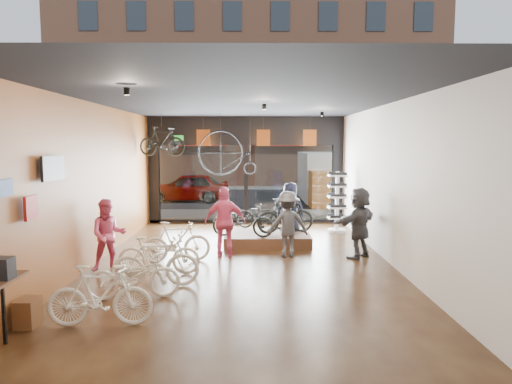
{
  "coord_description": "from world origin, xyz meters",
  "views": [
    {
      "loc": [
        0.22,
        -10.5,
        2.83
      ],
      "look_at": [
        0.33,
        1.4,
        1.58
      ],
      "focal_mm": 32.0,
      "sensor_mm": 36.0,
      "label": 1
    }
  ],
  "objects_px": {
    "floor_bike_5": "(176,242)",
    "customer_2": "(225,222)",
    "customer_3": "(287,224)",
    "display_bike_right": "(262,215)",
    "floor_bike_2": "(133,275)",
    "display_platform": "(267,238)",
    "floor_bike_1": "(100,296)",
    "penny_farthing": "(230,154)",
    "floor_bike_3": "(155,262)",
    "box_truck": "(326,179)",
    "hung_bike": "(162,141)",
    "floor_bike_4": "(159,253)",
    "customer_5": "(359,223)",
    "display_bike_left": "(243,221)",
    "customer_4": "(290,211)",
    "customer_1": "(108,235)",
    "display_bike_mid": "(286,216)",
    "sunglasses_rack": "(337,202)",
    "street_car": "(188,187)"
  },
  "relations": [
    {
      "from": "floor_bike_5",
      "to": "customer_2",
      "type": "bearing_deg",
      "value": -78.55
    },
    {
      "from": "customer_3",
      "to": "display_bike_right",
      "type": "bearing_deg",
      "value": -85.63
    },
    {
      "from": "floor_bike_2",
      "to": "display_platform",
      "type": "relative_size",
      "value": 0.7
    },
    {
      "from": "floor_bike_1",
      "to": "customer_2",
      "type": "xyz_separation_m",
      "value": [
        1.69,
        4.42,
        0.4
      ]
    },
    {
      "from": "display_bike_right",
      "to": "customer_2",
      "type": "distance_m",
      "value": 2.5
    },
    {
      "from": "penny_farthing",
      "to": "floor_bike_3",
      "type": "bearing_deg",
      "value": -101.01
    },
    {
      "from": "box_truck",
      "to": "customer_3",
      "type": "height_order",
      "value": "box_truck"
    },
    {
      "from": "floor_bike_1",
      "to": "hung_bike",
      "type": "xyz_separation_m",
      "value": [
        -0.52,
        7.81,
        2.43
      ]
    },
    {
      "from": "floor_bike_5",
      "to": "customer_3",
      "type": "distance_m",
      "value": 2.79
    },
    {
      "from": "floor_bike_4",
      "to": "hung_bike",
      "type": "relative_size",
      "value": 1.13
    },
    {
      "from": "customer_5",
      "to": "hung_bike",
      "type": "bearing_deg",
      "value": -77.36
    },
    {
      "from": "floor_bike_2",
      "to": "floor_bike_3",
      "type": "height_order",
      "value": "floor_bike_3"
    },
    {
      "from": "floor_bike_1",
      "to": "floor_bike_2",
      "type": "height_order",
      "value": "floor_bike_1"
    },
    {
      "from": "display_bike_left",
      "to": "customer_4",
      "type": "height_order",
      "value": "customer_4"
    },
    {
      "from": "customer_4",
      "to": "penny_farthing",
      "type": "distance_m",
      "value": 2.99
    },
    {
      "from": "box_truck",
      "to": "display_bike_left",
      "type": "xyz_separation_m",
      "value": [
        -3.75,
        -9.17,
        -0.46
      ]
    },
    {
      "from": "display_bike_right",
      "to": "hung_bike",
      "type": "xyz_separation_m",
      "value": [
        -3.19,
        1.1,
        2.21
      ]
    },
    {
      "from": "floor_bike_2",
      "to": "customer_2",
      "type": "distance_m",
      "value": 3.51
    },
    {
      "from": "floor_bike_3",
      "to": "customer_1",
      "type": "bearing_deg",
      "value": 38.15
    },
    {
      "from": "floor_bike_1",
      "to": "penny_farthing",
      "type": "xyz_separation_m",
      "value": [
        1.64,
        8.07,
        2.01
      ]
    },
    {
      "from": "display_bike_left",
      "to": "display_bike_right",
      "type": "bearing_deg",
      "value": -13.06
    },
    {
      "from": "floor_bike_2",
      "to": "penny_farthing",
      "type": "distance_m",
      "value": 7.24
    },
    {
      "from": "customer_5",
      "to": "display_bike_right",
      "type": "bearing_deg",
      "value": -90.53
    },
    {
      "from": "box_truck",
      "to": "customer_4",
      "type": "distance_m",
      "value": 8.57
    },
    {
      "from": "floor_bike_1",
      "to": "floor_bike_3",
      "type": "height_order",
      "value": "floor_bike_3"
    },
    {
      "from": "box_truck",
      "to": "display_bike_left",
      "type": "bearing_deg",
      "value": -112.27
    },
    {
      "from": "display_platform",
      "to": "display_bike_mid",
      "type": "relative_size",
      "value": 1.43
    },
    {
      "from": "customer_1",
      "to": "customer_5",
      "type": "distance_m",
      "value": 6.0
    },
    {
      "from": "sunglasses_rack",
      "to": "customer_3",
      "type": "bearing_deg",
      "value": -106.36
    },
    {
      "from": "hung_bike",
      "to": "customer_5",
      "type": "bearing_deg",
      "value": -106.7
    },
    {
      "from": "street_car",
      "to": "customer_5",
      "type": "xyz_separation_m",
      "value": [
        5.87,
        -11.3,
        0.18
      ]
    },
    {
      "from": "floor_bike_3",
      "to": "sunglasses_rack",
      "type": "bearing_deg",
      "value": -47.76
    },
    {
      "from": "customer_1",
      "to": "customer_3",
      "type": "distance_m",
      "value": 4.29
    },
    {
      "from": "customer_5",
      "to": "sunglasses_rack",
      "type": "relative_size",
      "value": 0.9
    },
    {
      "from": "street_car",
      "to": "sunglasses_rack",
      "type": "xyz_separation_m",
      "value": [
        5.92,
        -8.03,
        0.28
      ]
    },
    {
      "from": "floor_bike_4",
      "to": "display_platform",
      "type": "xyz_separation_m",
      "value": [
        2.46,
        3.16,
        -0.32
      ]
    },
    {
      "from": "floor_bike_4",
      "to": "street_car",
      "type": "bearing_deg",
      "value": 4.98
    },
    {
      "from": "display_bike_right",
      "to": "customer_3",
      "type": "xyz_separation_m",
      "value": [
        0.59,
        -2.31,
        0.12
      ]
    },
    {
      "from": "display_bike_right",
      "to": "customer_1",
      "type": "relative_size",
      "value": 0.97
    },
    {
      "from": "floor_bike_4",
      "to": "sunglasses_rack",
      "type": "distance_m",
      "value": 6.72
    },
    {
      "from": "floor_bike_5",
      "to": "display_bike_right",
      "type": "bearing_deg",
      "value": -49.91
    },
    {
      "from": "floor_bike_2",
      "to": "customer_1",
      "type": "relative_size",
      "value": 1.04
    },
    {
      "from": "floor_bike_4",
      "to": "customer_2",
      "type": "bearing_deg",
      "value": -41.31
    },
    {
      "from": "floor_bike_1",
      "to": "hung_bike",
      "type": "height_order",
      "value": "hung_bike"
    },
    {
      "from": "customer_5",
      "to": "customer_2",
      "type": "bearing_deg",
      "value": -47.11
    },
    {
      "from": "floor_bike_3",
      "to": "customer_5",
      "type": "height_order",
      "value": "customer_5"
    },
    {
      "from": "display_platform",
      "to": "display_bike_right",
      "type": "relative_size",
      "value": 1.53
    },
    {
      "from": "floor_bike_1",
      "to": "display_bike_mid",
      "type": "relative_size",
      "value": 0.97
    },
    {
      "from": "display_bike_mid",
      "to": "floor_bike_4",
      "type": "bearing_deg",
      "value": 121.51
    },
    {
      "from": "customer_5",
      "to": "penny_farthing",
      "type": "xyz_separation_m",
      "value": [
        -3.4,
        3.76,
        1.61
      ]
    }
  ]
}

